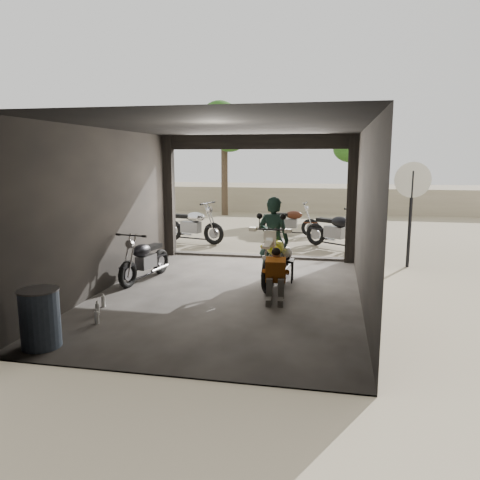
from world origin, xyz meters
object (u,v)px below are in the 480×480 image
at_px(outside_bike_b, 290,219).
at_px(stool, 285,263).
at_px(helmet, 285,253).
at_px(sign_post, 412,196).
at_px(left_bike, 145,256).
at_px(main_bike, 277,254).
at_px(outside_bike_c, 336,227).
at_px(mechanic, 275,277).
at_px(oil_drum, 40,319).
at_px(rider, 273,240).
at_px(outside_bike_a, 192,222).

distance_m(outside_bike_b, stool, 5.99).
height_order(stool, helmet, helmet).
distance_m(helmet, sign_post, 3.60).
height_order(left_bike, helmet, left_bike).
relative_size(main_bike, outside_bike_b, 1.13).
xyz_separation_m(outside_bike_c, sign_post, (1.71, -2.01, 1.09)).
height_order(mechanic, oil_drum, mechanic).
xyz_separation_m(rider, stool, (0.26, 0.03, -0.50)).
bearing_deg(mechanic, left_bike, 156.67).
distance_m(left_bike, sign_post, 6.38).
bearing_deg(outside_bike_a, left_bike, -160.77).
relative_size(main_bike, helmet, 6.03).
height_order(rider, sign_post, sign_post).
relative_size(left_bike, mechanic, 1.67).
bearing_deg(left_bike, outside_bike_b, 78.73).
bearing_deg(main_bike, outside_bike_b, 98.42).
xyz_separation_m(rider, sign_post, (3.04, 2.03, 0.81)).
distance_m(outside_bike_b, rider, 6.01).
relative_size(rider, oil_drum, 2.19).
bearing_deg(mechanic, oil_drum, -142.03).
bearing_deg(sign_post, rider, -151.56).
xyz_separation_m(oil_drum, sign_post, (5.76, 6.18, 1.30)).
relative_size(outside_bike_a, sign_post, 0.75).
bearing_deg(outside_bike_b, stool, -172.83).
height_order(left_bike, outside_bike_c, outside_bike_c).
xyz_separation_m(outside_bike_b, mechanic, (0.42, -7.45, -0.09)).
distance_m(main_bike, outside_bike_b, 6.16).
distance_m(outside_bike_a, stool, 5.30).
bearing_deg(outside_bike_a, helmet, -126.23).
bearing_deg(sign_post, mechanic, -134.20).
bearing_deg(oil_drum, rider, 56.69).
bearing_deg(outside_bike_c, left_bike, 173.40).
relative_size(main_bike, stool, 3.92).
relative_size(outside_bike_c, rider, 1.02).
relative_size(left_bike, rider, 0.88).
height_order(outside_bike_b, helmet, outside_bike_b).
distance_m(outside_bike_b, mechanic, 7.47).
bearing_deg(helmet, outside_bike_a, 148.69).
bearing_deg(outside_bike_c, outside_bike_b, 73.22).
height_order(outside_bike_c, helmet, outside_bike_c).
bearing_deg(rider, left_bike, 20.58).
bearing_deg(sign_post, left_bike, -162.11).
bearing_deg(stool, mechanic, -91.21).
bearing_deg(stool, rider, -172.99).
xyz_separation_m(main_bike, mechanic, (0.14, -1.30, -0.16)).
bearing_deg(mechanic, rider, 94.54).
distance_m(main_bike, stool, 0.34).
distance_m(outside_bike_c, oil_drum, 9.14).
bearing_deg(outside_bike_c, outside_bike_a, 124.09).
distance_m(oil_drum, sign_post, 8.55).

